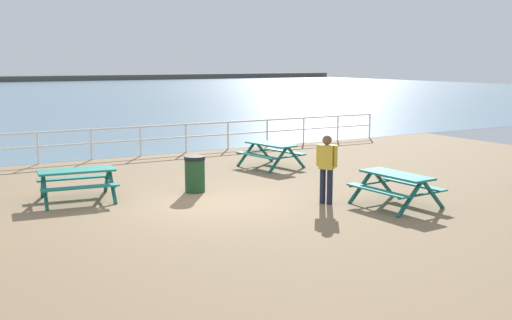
% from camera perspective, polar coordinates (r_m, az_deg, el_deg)
% --- Properties ---
extents(ground_plane, '(30.00, 24.00, 0.20)m').
position_cam_1_polar(ground_plane, '(14.75, -4.44, -4.35)').
color(ground_plane, '#846B4C').
extents(seaward_railing, '(23.07, 0.07, 1.08)m').
position_cam_1_polar(seaward_railing, '(21.77, -13.13, 2.14)').
color(seaward_railing, white).
rests_on(seaward_railing, ground).
extents(picnic_table_near_right, '(1.82, 2.05, 0.80)m').
position_cam_1_polar(picnic_table_near_right, '(19.36, 1.41, 1.03)').
color(picnic_table_near_right, '#1E7A70').
rests_on(picnic_table_near_right, ground).
extents(picnic_table_mid_centre, '(1.95, 1.70, 0.80)m').
position_cam_1_polar(picnic_table_mid_centre, '(15.33, -16.61, -1.58)').
color(picnic_table_mid_centre, '#1E7A70').
rests_on(picnic_table_mid_centre, ground).
extents(picnic_table_far_left, '(1.66, 1.91, 0.80)m').
position_cam_1_polar(picnic_table_far_left, '(14.53, 13.16, -2.02)').
color(picnic_table_far_left, '#1E7A70').
rests_on(picnic_table_far_left, ground).
extents(visitor, '(0.37, 0.46, 1.66)m').
position_cam_1_polar(visitor, '(14.41, 6.71, -0.46)').
color(visitor, '#1E2338').
rests_on(visitor, ground).
extents(litter_bin, '(0.55, 0.55, 0.95)m').
position_cam_1_polar(litter_bin, '(15.76, -5.82, -1.33)').
color(litter_bin, '#1E4723').
rests_on(litter_bin, ground).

